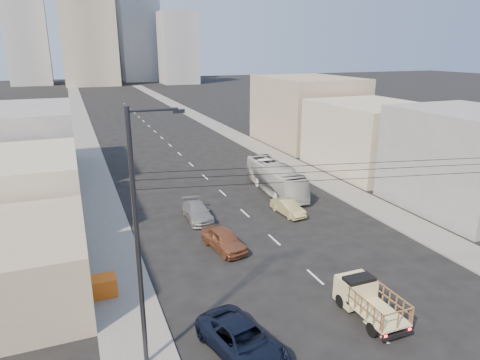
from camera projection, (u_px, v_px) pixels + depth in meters
ground at (403, 356)px, 20.46m from camera, size 420.00×420.00×0.00m
sidewalk_left at (83, 128)px, 78.45m from camera, size 3.50×180.00×0.12m
sidewalk_right at (205, 120)px, 86.73m from camera, size 3.50×180.00×0.12m
lane_dashes at (166, 141)px, 67.52m from camera, size 0.15×104.00×0.01m
flatbed_pickup at (368, 298)px, 23.31m from camera, size 1.95×4.41×1.90m
navy_pickup at (242, 340)px, 20.43m from camera, size 3.73×5.86×1.51m
city_bus at (275, 178)px, 43.43m from camera, size 3.04×10.75×2.96m
sedan_brown at (224, 239)px, 31.16m from camera, size 2.60×4.78×1.54m
sedan_tan at (288, 207)px, 37.76m from camera, size 1.79×4.05×1.29m
sedan_grey at (197, 212)px, 36.61m from camera, size 2.12×4.90×1.40m
streetlamp_left at (140, 238)px, 18.09m from camera, size 2.36×0.25×12.00m
overhead_wires at (402, 168)px, 19.14m from camera, size 23.01×5.02×0.72m
crate_stack at (101, 286)px, 25.17m from camera, size 1.80×1.20×1.14m
bldg_right_near at (466, 160)px, 38.26m from camera, size 10.00×12.00×9.00m
bldg_right_mid at (371, 137)px, 51.01m from camera, size 11.00×14.00×8.00m
bldg_right_far at (307, 111)px, 65.10m from camera, size 12.00×16.00×10.00m
bldg_left_near at (4, 269)px, 24.12m from camera, size 9.00×10.00×4.40m
bldg_left_mid at (7, 193)px, 34.19m from camera, size 11.00×12.00×6.00m
bldg_left_far at (16, 144)px, 47.03m from camera, size 12.00×16.00×8.00m
high_rise_tower at (85, 4)px, 161.12m from camera, size 20.00×20.00×60.00m
midrise_ne at (139, 34)px, 185.14m from camera, size 16.00×16.00×40.00m
midrise_nw at (27, 40)px, 166.09m from camera, size 15.00×15.00×34.00m
midrise_back at (107, 30)px, 193.64m from camera, size 18.00×18.00×44.00m
midrise_east at (178, 48)px, 173.39m from camera, size 14.00×14.00×28.00m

